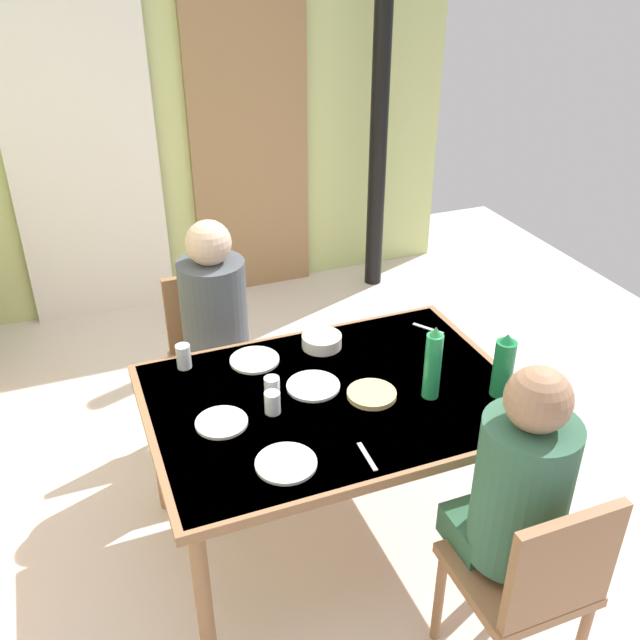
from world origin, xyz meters
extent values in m
plane|color=silver|center=(0.00, 0.00, 0.00)|extent=(6.10, 6.10, 0.00)
cube|color=#C4D183|center=(0.00, 2.35, 1.31)|extent=(4.06, 0.10, 2.62)
cube|color=#947048|center=(0.59, 2.27, 1.00)|extent=(0.80, 0.05, 2.00)
cylinder|color=black|center=(1.40, 2.00, 1.31)|extent=(0.12, 0.12, 2.62)
cube|color=white|center=(-0.47, 2.25, 1.10)|extent=(0.90, 0.03, 2.20)
cube|color=#976945|center=(0.19, -0.17, 0.72)|extent=(1.42, 1.00, 0.04)
cube|color=beige|center=(0.19, -0.17, 0.74)|extent=(1.37, 0.96, 0.00)
cylinder|color=#976945|center=(-0.45, -0.60, 0.35)|extent=(0.06, 0.06, 0.70)
cylinder|color=#976945|center=(0.84, -0.60, 0.35)|extent=(0.06, 0.06, 0.70)
cylinder|color=#976945|center=(-0.45, 0.26, 0.35)|extent=(0.06, 0.06, 0.70)
cylinder|color=#976945|center=(0.84, 0.26, 0.35)|extent=(0.06, 0.06, 0.70)
cube|color=#976945|center=(0.52, -0.95, 0.45)|extent=(0.40, 0.40, 0.04)
cube|color=#976945|center=(0.52, -1.13, 0.66)|extent=(0.38, 0.04, 0.42)
cylinder|color=#976945|center=(0.35, -0.78, 0.21)|extent=(0.04, 0.04, 0.41)
cylinder|color=#976945|center=(0.69, -0.78, 0.21)|extent=(0.04, 0.04, 0.41)
cube|color=#976945|center=(-0.09, 0.61, 0.45)|extent=(0.40, 0.40, 0.04)
cube|color=#976945|center=(-0.09, 0.79, 0.66)|extent=(0.38, 0.04, 0.42)
cylinder|color=#976945|center=(0.08, 0.44, 0.21)|extent=(0.04, 0.04, 0.41)
cylinder|color=#976945|center=(-0.26, 0.44, 0.21)|extent=(0.04, 0.04, 0.41)
cylinder|color=#976945|center=(0.08, 0.78, 0.21)|extent=(0.04, 0.04, 0.41)
cylinder|color=#976945|center=(-0.26, 0.78, 0.21)|extent=(0.04, 0.04, 0.41)
cube|color=#316043|center=(0.52, -0.79, 0.51)|extent=(0.30, 0.22, 0.12)
cylinder|color=#38664C|center=(0.52, -0.90, 0.77)|extent=(0.30, 0.30, 0.52)
sphere|color=#A87A5B|center=(0.52, -0.90, 1.12)|extent=(0.20, 0.20, 0.20)
cube|color=#4B545A|center=(-0.09, 0.45, 0.51)|extent=(0.30, 0.22, 0.12)
cylinder|color=#4C5156|center=(-0.09, 0.56, 0.77)|extent=(0.30, 0.30, 0.52)
sphere|color=beige|center=(-0.09, 0.56, 1.12)|extent=(0.20, 0.20, 0.20)
cylinder|color=#279C58|center=(0.53, -0.31, 0.87)|extent=(0.06, 0.06, 0.27)
cone|color=#31934C|center=(0.53, -0.31, 1.02)|extent=(0.05, 0.05, 0.04)
cylinder|color=#208248|center=(0.79, -0.40, 0.85)|extent=(0.08, 0.08, 0.23)
cone|color=#187F42|center=(0.79, -0.40, 0.99)|extent=(0.06, 0.06, 0.03)
cylinder|color=silver|center=(0.28, 0.17, 0.76)|extent=(0.17, 0.17, 0.05)
cylinder|color=white|center=(-0.11, -0.48, 0.74)|extent=(0.21, 0.21, 0.01)
cylinder|color=white|center=(-0.02, 0.16, 0.74)|extent=(0.20, 0.20, 0.01)
cylinder|color=white|center=(-0.25, -0.19, 0.74)|extent=(0.19, 0.19, 0.01)
cylinder|color=white|center=(0.14, -0.10, 0.74)|extent=(0.21, 0.21, 0.01)
cylinder|color=silver|center=(-0.30, 0.23, 0.79)|extent=(0.06, 0.06, 0.10)
cylinder|color=silver|center=(-0.03, -0.10, 0.78)|extent=(0.06, 0.06, 0.09)
cylinder|color=silver|center=(-0.06, -0.19, 0.78)|extent=(0.06, 0.06, 0.09)
cylinder|color=#DBB77A|center=(0.32, -0.24, 0.75)|extent=(0.19, 0.19, 0.02)
cube|color=silver|center=(0.16, -0.55, 0.74)|extent=(0.02, 0.15, 0.00)
cube|color=silver|center=(0.77, 0.14, 0.74)|extent=(0.10, 0.13, 0.00)
camera|label=1|loc=(-0.66, -2.20, 2.31)|focal=39.35mm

